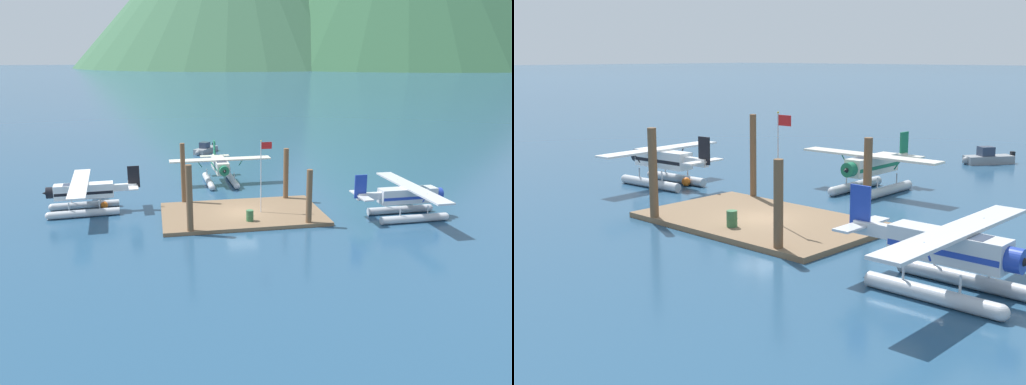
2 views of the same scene
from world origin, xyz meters
The scene contains 13 objects.
ground_plane centered at (0.00, 0.00, 0.00)m, with size 1200.00×1200.00×0.00m, color navy.
dock_platform centered at (0.00, 0.00, 0.15)m, with size 13.28×8.25×0.30m, color brown.
piling_near_left centered at (-4.60, -3.86, 2.67)m, with size 0.49×0.49×5.34m, color brown.
piling_near_right centered at (4.67, -3.67, 2.27)m, with size 0.47×0.47×4.55m, color brown.
piling_far_left centered at (-4.57, 4.10, 2.79)m, with size 0.41×0.41×5.59m, color brown.
piling_far_right centered at (4.66, 3.58, 2.45)m, with size 0.47×0.47×4.90m, color brown.
flagpole centered at (1.67, -0.25, 4.08)m, with size 0.95×0.10×6.07m.
fuel_drum centered at (0.20, -2.42, 0.74)m, with size 0.62×0.62×0.88m.
mooring_buoy centered at (-11.50, 4.24, 0.32)m, with size 0.65×0.65×0.65m, color orange.
seaplane_silver_stbd_aft centered at (13.23, -3.21, 1.58)m, with size 7.98×10.42×3.84m.
seaplane_cream_bow_centre centered at (-0.37, 11.36, 1.58)m, with size 10.43×7.98×3.84m.
seaplane_white_port_fwd centered at (-13.01, 3.39, 1.58)m, with size 7.97×10.47×3.84m.
boat_grey_open_north centered at (-0.19, 28.76, 0.49)m, with size 3.66×4.29×1.50m.
Camera 1 is at (-6.89, -40.83, 13.18)m, focal length 36.34 mm.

